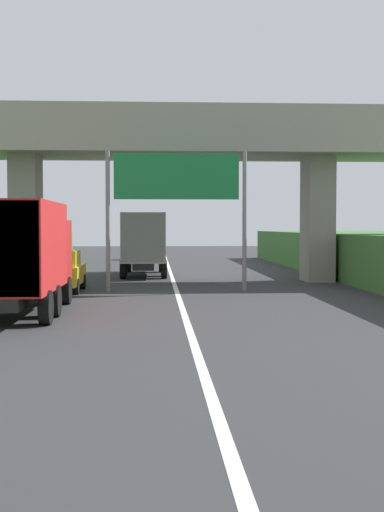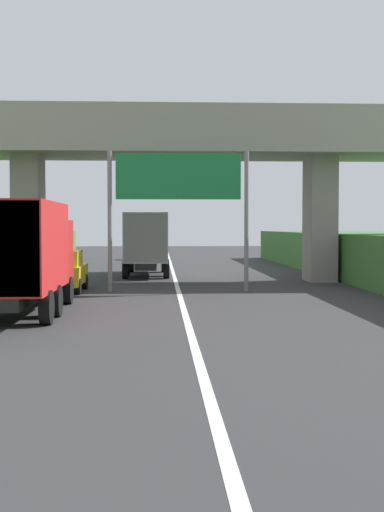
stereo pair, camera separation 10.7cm
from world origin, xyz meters
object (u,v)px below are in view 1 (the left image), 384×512
at_px(car_yellow, 60,271).
at_px(truck_red, 22,252).
at_px(overhead_highway_sign, 177,187).
at_px(car_green, 147,249).
at_px(truck_white, 144,241).

bearing_deg(car_yellow, truck_red, -90.80).
distance_m(overhead_highway_sign, car_green, 28.45).
height_order(overhead_highway_sign, car_yellow, overhead_highway_sign).
bearing_deg(overhead_highway_sign, truck_red, -124.15).
distance_m(truck_red, car_yellow, 7.52).
distance_m(truck_white, truck_red, 17.10).
distance_m(truck_white, car_green, 18.79).
bearing_deg(overhead_highway_sign, truck_white, 99.09).
height_order(truck_white, car_yellow, truck_white).
bearing_deg(truck_white, overhead_highway_sign, -80.91).
relative_size(overhead_highway_sign, truck_white, 0.81).
bearing_deg(overhead_highway_sign, car_green, 93.27).
relative_size(truck_red, car_green, 1.78).
xyz_separation_m(truck_white, car_green, (-0.10, 18.76, -1.08)).
bearing_deg(car_yellow, truck_white, 70.15).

